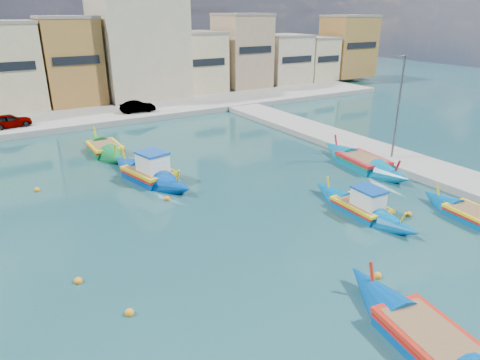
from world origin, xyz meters
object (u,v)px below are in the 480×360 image
object	(u,v)px
luzzu_cyan_south	(473,217)
luzzu_blue_south	(430,343)
luzzu_cyan_mid	(363,163)
church_block	(137,32)
luzzu_blue_cabin	(150,174)
luzzu_turquoise_cabin	(361,208)
luzzu_green	(105,150)
quay_street_lamp	(398,107)

from	to	relation	value
luzzu_cyan_south	luzzu_blue_south	bearing A→B (deg)	-155.00
luzzu_cyan_mid	luzzu_blue_south	size ratio (longest dim) A/B	1.03
luzzu_cyan_mid	luzzu_blue_south	xyz separation A→B (m)	(-11.89, -14.34, -0.02)
church_block	luzzu_cyan_south	bearing A→B (deg)	-85.12
luzzu_cyan_south	luzzu_blue_cabin	bearing A→B (deg)	130.71
church_block	luzzu_turquoise_cabin	distance (m)	39.86
luzzu_turquoise_cabin	luzzu_green	bearing A→B (deg)	116.48
quay_street_lamp	luzzu_cyan_south	distance (m)	10.51
quay_street_lamp	luzzu_blue_cabin	bearing A→B (deg)	159.60
luzzu_cyan_south	luzzu_cyan_mid	bearing A→B (deg)	81.91
quay_street_lamp	luzzu_cyan_mid	world-z (taller)	quay_street_lamp
luzzu_turquoise_cabin	luzzu_cyan_south	distance (m)	6.02
quay_street_lamp	luzzu_blue_south	size ratio (longest dim) A/B	0.85
luzzu_cyan_mid	luzzu_cyan_south	xyz separation A→B (m)	(-1.34, -9.42, -0.06)
church_block	luzzu_blue_south	world-z (taller)	church_block
luzzu_turquoise_cabin	luzzu_blue_south	xyz separation A→B (m)	(-5.95, -8.81, -0.03)
quay_street_lamp	luzzu_green	size ratio (longest dim) A/B	0.95
luzzu_blue_cabin	luzzu_green	size ratio (longest dim) A/B	1.12
luzzu_turquoise_cabin	luzzu_green	world-z (taller)	luzzu_turquoise_cabin
quay_street_lamp	luzzu_blue_south	xyz separation A→B (m)	(-14.33, -13.83, -4.06)
luzzu_turquoise_cabin	luzzu_green	distance (m)	21.12
luzzu_blue_cabin	luzzu_cyan_south	world-z (taller)	luzzu_blue_cabin
luzzu_turquoise_cabin	luzzu_cyan_south	xyz separation A→B (m)	(4.60, -3.89, -0.08)
luzzu_green	luzzu_cyan_south	size ratio (longest dim) A/B	1.19
luzzu_green	quay_street_lamp	bearing A→B (deg)	-37.96
luzzu_cyan_mid	church_block	bearing A→B (deg)	98.49
luzzu_blue_cabin	luzzu_cyan_south	xyz separation A→B (m)	(13.05, -15.17, -0.16)
quay_street_lamp	luzzu_cyan_mid	distance (m)	4.75
luzzu_cyan_mid	luzzu_green	bearing A→B (deg)	138.94
luzzu_green	luzzu_cyan_south	world-z (taller)	luzzu_green
quay_street_lamp	luzzu_cyan_mid	size ratio (longest dim) A/B	0.83
luzzu_green	luzzu_cyan_south	bearing A→B (deg)	-58.42
quay_street_lamp	luzzu_green	bearing A→B (deg)	142.04
quay_street_lamp	luzzu_turquoise_cabin	distance (m)	10.57
luzzu_green	luzzu_blue_south	distance (m)	27.93
luzzu_green	luzzu_blue_south	size ratio (longest dim) A/B	0.90
luzzu_blue_cabin	luzzu_cyan_mid	distance (m)	15.50
quay_street_lamp	luzzu_cyan_south	bearing A→B (deg)	-113.02
luzzu_turquoise_cabin	luzzu_blue_cabin	distance (m)	14.10
quay_street_lamp	luzzu_green	world-z (taller)	quay_street_lamp
luzzu_green	luzzu_cyan_mid	bearing A→B (deg)	-41.06
luzzu_blue_cabin	luzzu_blue_south	size ratio (longest dim) A/B	1.00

